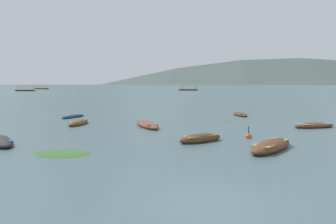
% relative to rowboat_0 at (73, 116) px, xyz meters
% --- Properties ---
extents(ground_plane, '(6000.00, 6000.00, 0.00)m').
position_rel_rowboat_0_xyz_m(ground_plane, '(10.90, 1475.69, -0.13)').
color(ground_plane, '#476066').
extents(mountain_1, '(1658.25, 1658.25, 616.94)m').
position_rel_rowboat_0_xyz_m(mountain_1, '(-518.68, 2065.16, 308.34)').
color(mountain_1, '#4C5B56').
rests_on(mountain_1, ground).
extents(mountain_2, '(2315.07, 2315.07, 526.41)m').
position_rel_rowboat_0_xyz_m(mountain_2, '(466.10, 1934.71, 263.07)').
color(mountain_2, '#4C5B56').
rests_on(mountain_2, ground).
extents(rowboat_0, '(2.18, 3.40, 0.40)m').
position_rel_rowboat_0_xyz_m(rowboat_0, '(0.00, 0.00, 0.00)').
color(rowboat_0, navy).
rests_on(rowboat_0, ground).
extents(rowboat_1, '(3.31, 2.63, 0.64)m').
position_rel_rowboat_0_xyz_m(rowboat_1, '(11.96, -14.19, 0.07)').
color(rowboat_1, '#4C3323').
rests_on(rowboat_1, ground).
extents(rowboat_2, '(3.37, 3.97, 0.58)m').
position_rel_rowboat_0_xyz_m(rowboat_2, '(-0.32, -14.71, 0.05)').
color(rowboat_2, '#2D2826').
rests_on(rowboat_2, ground).
extents(rowboat_3, '(2.76, 4.71, 0.57)m').
position_rel_rowboat_0_xyz_m(rowboat_3, '(8.31, -7.42, 0.05)').
color(rowboat_3, brown).
rests_on(rowboat_3, ground).
extents(rowboat_4, '(3.89, 2.03, 0.55)m').
position_rel_rowboat_0_xyz_m(rowboat_4, '(22.29, -8.18, 0.04)').
color(rowboat_4, brown).
rests_on(rowboat_4, ground).
extents(rowboat_5, '(3.98, 4.30, 0.69)m').
position_rel_rowboat_0_xyz_m(rowboat_5, '(15.58, -16.67, 0.09)').
color(rowboat_5, brown).
rests_on(rowboat_5, ground).
extents(rowboat_6, '(1.39, 3.60, 0.47)m').
position_rel_rowboat_0_xyz_m(rowboat_6, '(18.58, 1.43, 0.02)').
color(rowboat_6, '#4C3323').
rests_on(rowboat_6, ground).
extents(rowboat_7, '(1.65, 3.53, 0.61)m').
position_rel_rowboat_0_xyz_m(rowboat_7, '(2.08, -5.81, 0.06)').
color(rowboat_7, brown).
rests_on(rowboat_7, ground).
extents(ferry_0, '(10.11, 5.93, 2.54)m').
position_rel_rowboat_0_xyz_m(ferry_0, '(24.48, 129.23, 0.32)').
color(ferry_0, '#4C3323').
rests_on(ferry_0, ground).
extents(ferry_1, '(9.15, 5.98, 2.54)m').
position_rel_rowboat_0_xyz_m(ferry_1, '(-67.03, 168.30, 0.32)').
color(ferry_1, brown).
rests_on(ferry_1, ground).
extents(ferry_2, '(8.94, 4.01, 2.54)m').
position_rel_rowboat_0_xyz_m(ferry_2, '(-55.37, 116.80, 0.32)').
color(ferry_2, '#4C3323').
rests_on(ferry_2, ground).
extents(mooring_buoy, '(0.44, 0.44, 0.93)m').
position_rel_rowboat_0_xyz_m(mooring_buoy, '(15.39, -12.97, -0.03)').
color(mooring_buoy, '#DB4C1E').
rests_on(mooring_buoy, ground).
extents(weed_patch_3, '(3.40, 2.57, 0.14)m').
position_rel_rowboat_0_xyz_m(weed_patch_3, '(4.20, -17.35, -0.13)').
color(weed_patch_3, '#38662D').
rests_on(weed_patch_3, ground).
extents(weed_patch_4, '(2.64, 2.16, 0.14)m').
position_rel_rowboat_0_xyz_m(weed_patch_4, '(16.33, -2.48, -0.13)').
color(weed_patch_4, '#477033').
rests_on(weed_patch_4, ground).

